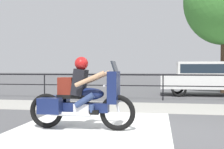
# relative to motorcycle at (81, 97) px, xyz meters

# --- Properties ---
(ground_plane) EXTENTS (120.00, 120.00, 0.00)m
(ground_plane) POSITION_rel_motorcycle_xyz_m (1.79, 0.18, -0.69)
(ground_plane) COLOR #4C4C4F
(sidewalk_band) EXTENTS (44.00, 2.40, 0.01)m
(sidewalk_band) POSITION_rel_motorcycle_xyz_m (1.79, 3.58, -0.69)
(sidewalk_band) COLOR #99968E
(sidewalk_band) RESTS_ON ground
(crosswalk_band) EXTENTS (3.38, 6.00, 0.01)m
(crosswalk_band) POSITION_rel_motorcycle_xyz_m (0.21, -0.02, -0.69)
(crosswalk_band) COLOR silver
(crosswalk_band) RESTS_ON ground
(fence_railing) EXTENTS (36.00, 0.05, 1.06)m
(fence_railing) POSITION_rel_motorcycle_xyz_m (1.79, 5.74, 0.15)
(fence_railing) COLOR black
(fence_railing) RESTS_ON ground
(motorcycle) EXTENTS (2.34, 0.76, 1.57)m
(motorcycle) POSITION_rel_motorcycle_xyz_m (0.00, 0.00, 0.00)
(motorcycle) COLOR black
(motorcycle) RESTS_ON ground
(parked_car) EXTENTS (4.36, 1.62, 1.60)m
(parked_car) POSITION_rel_motorcycle_xyz_m (3.78, 7.97, 0.22)
(parked_car) COLOR silver
(parked_car) RESTS_ON ground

